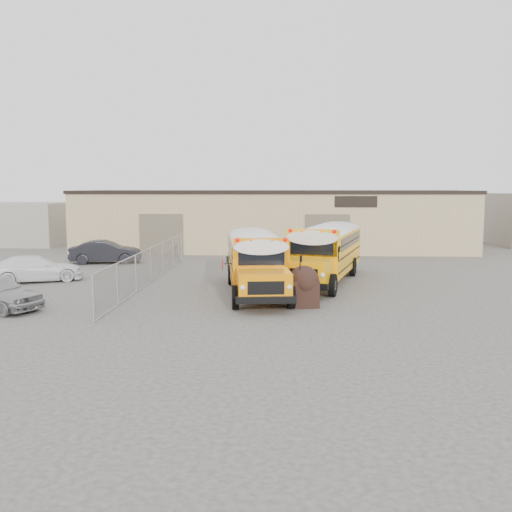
{
  "coord_description": "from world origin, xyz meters",
  "views": [
    {
      "loc": [
        0.83,
        -25.89,
        4.88
      ],
      "look_at": [
        -0.46,
        1.41,
        1.6
      ],
      "focal_mm": 40.0,
      "sensor_mm": 36.0,
      "label": 1
    }
  ],
  "objects_px": {
    "car_white": "(36,269)",
    "car_dark": "(106,252)",
    "school_bus_left": "(248,245)",
    "school_bus_right": "(343,239)",
    "tarp_bundle": "(304,286)"
  },
  "relations": [
    {
      "from": "tarp_bundle",
      "to": "car_dark",
      "type": "distance_m",
      "value": 18.0
    },
    {
      "from": "school_bus_right",
      "to": "tarp_bundle",
      "type": "xyz_separation_m",
      "value": [
        -2.92,
        -12.53,
        -0.84
      ]
    },
    {
      "from": "school_bus_left",
      "to": "car_dark",
      "type": "height_order",
      "value": "school_bus_left"
    },
    {
      "from": "school_bus_right",
      "to": "car_white",
      "type": "xyz_separation_m",
      "value": [
        -16.69,
        -6.85,
        -1.03
      ]
    },
    {
      "from": "school_bus_left",
      "to": "car_dark",
      "type": "bearing_deg",
      "value": 157.91
    },
    {
      "from": "car_white",
      "to": "car_dark",
      "type": "distance_m",
      "value": 7.52
    },
    {
      "from": "tarp_bundle",
      "to": "car_dark",
      "type": "height_order",
      "value": "tarp_bundle"
    },
    {
      "from": "tarp_bundle",
      "to": "car_dark",
      "type": "xyz_separation_m",
      "value": [
        -12.38,
        13.07,
        -0.13
      ]
    },
    {
      "from": "school_bus_left",
      "to": "school_bus_right",
      "type": "relative_size",
      "value": 0.94
    },
    {
      "from": "school_bus_right",
      "to": "school_bus_left",
      "type": "bearing_deg",
      "value": -149.91
    },
    {
      "from": "car_white",
      "to": "school_bus_left",
      "type": "bearing_deg",
      "value": -97.98
    },
    {
      "from": "school_bus_left",
      "to": "car_white",
      "type": "height_order",
      "value": "school_bus_left"
    },
    {
      "from": "car_dark",
      "to": "school_bus_right",
      "type": "bearing_deg",
      "value": -101.93
    },
    {
      "from": "car_white",
      "to": "car_dark",
      "type": "relative_size",
      "value": 1.05
    },
    {
      "from": "school_bus_left",
      "to": "car_white",
      "type": "relative_size",
      "value": 2.09
    }
  ]
}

